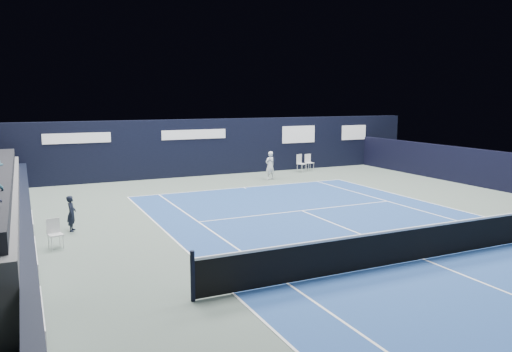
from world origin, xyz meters
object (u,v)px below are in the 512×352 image
(line_judge_chair, at_px, (54,231))
(tennis_net, at_px, (425,241))
(folding_chair_back_a, at_px, (309,161))
(folding_chair_back_b, at_px, (301,162))
(tennis_player, at_px, (270,165))

(line_judge_chair, xyz_separation_m, tennis_net, (8.79, -5.35, 0.03))
(folding_chair_back_a, height_order, tennis_net, tennis_net)
(folding_chair_back_b, distance_m, tennis_player, 3.37)
(line_judge_chair, distance_m, tennis_net, 10.29)
(folding_chair_back_a, relative_size, line_judge_chair, 1.13)
(folding_chair_back_b, xyz_separation_m, line_judge_chair, (-13.89, -9.89, -0.10))
(folding_chair_back_b, bearing_deg, tennis_player, -170.47)
(tennis_net, bearing_deg, folding_chair_back_a, 69.34)
(tennis_net, bearing_deg, tennis_player, 80.61)
(folding_chair_back_b, bearing_deg, tennis_net, -130.29)
(line_judge_chair, distance_m, tennis_player, 13.70)
(folding_chair_back_b, relative_size, tennis_player, 0.68)
(folding_chair_back_b, distance_m, line_judge_chair, 17.05)
(folding_chair_back_b, relative_size, line_judge_chair, 1.21)
(tennis_net, distance_m, tennis_player, 13.67)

